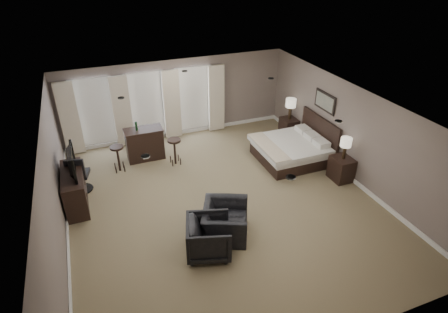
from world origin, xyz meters
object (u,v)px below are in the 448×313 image
object	(u,v)px
armchair_near	(225,216)
bar_counter	(145,144)
lamp_near	(345,148)
dresser	(75,189)
desk_chair	(79,173)
bar_stool_right	(175,152)
nightstand_far	(289,127)
lamp_far	(290,109)
bed	(288,142)
nightstand_near	(341,169)
armchair_far	(209,236)
bar_stool_left	(118,159)
tv	(70,171)

from	to	relation	value
armchair_near	bar_counter	size ratio (longest dim) A/B	0.99
lamp_near	bar_counter	bearing A→B (deg)	146.90
dresser	desk_chair	distance (m)	0.63
bar_stool_right	desk_chair	bearing A→B (deg)	-170.64
nightstand_far	lamp_far	size ratio (longest dim) A/B	0.90
lamp_near	dresser	xyz separation A→B (m)	(-6.92, 1.45, -0.52)
nightstand_far	desk_chair	xyz separation A→B (m)	(-6.78, -0.84, 0.22)
bar_stool_right	armchair_near	bearing A→B (deg)	-85.90
bed	bar_stool_right	distance (m)	3.37
bar_stool_right	bar_counter	bearing A→B (deg)	139.35
nightstand_near	desk_chair	xyz separation A→B (m)	(-6.78, 2.06, 0.20)
nightstand_far	armchair_far	bearing A→B (deg)	-135.64
bed	lamp_far	size ratio (longest dim) A/B	2.79
desk_chair	lamp_near	bearing A→B (deg)	177.18
nightstand_far	bar_stool_left	distance (m)	5.70
lamp_near	desk_chair	size ratio (longest dim) A/B	0.58
armchair_near	dresser	bearing A→B (deg)	77.06
nightstand_far	armchair_far	distance (m)	6.12
nightstand_near	desk_chair	world-z (taller)	desk_chair
nightstand_far	armchair_near	distance (m)	5.43
nightstand_near	desk_chair	bearing A→B (deg)	163.10
bed	nightstand_far	distance (m)	1.73
lamp_near	tv	size ratio (longest dim) A/B	0.56
lamp_near	desk_chair	xyz separation A→B (m)	(-6.78, 2.06, -0.44)
nightstand_far	tv	world-z (taller)	tv
lamp_far	bar_stool_right	world-z (taller)	lamp_far
bar_counter	bar_stool_right	xyz separation A→B (m)	(0.76, -0.65, -0.09)
nightstand_far	bed	bearing A→B (deg)	-121.54
dresser	bar_stool_left	xyz separation A→B (m)	(1.22, 1.25, -0.06)
lamp_far	desk_chair	size ratio (longest dim) A/B	0.66
dresser	desk_chair	world-z (taller)	desk_chair
armchair_far	desk_chair	distance (m)	4.19
lamp_near	lamp_far	bearing A→B (deg)	90.00
bar_stool_left	bar_stool_right	bearing A→B (deg)	-7.20
lamp_near	bar_counter	world-z (taller)	lamp_near
lamp_far	armchair_far	size ratio (longest dim) A/B	0.76
nightstand_near	bar_counter	xyz separation A→B (m)	(-4.84, 3.16, 0.16)
bar_stool_right	desk_chair	world-z (taller)	desk_chair
bed	armchair_far	world-z (taller)	bed
nightstand_far	tv	distance (m)	7.10
nightstand_far	bar_stool_right	xyz separation A→B (m)	(-4.08, -0.40, 0.09)
armchair_near	desk_chair	world-z (taller)	desk_chair
bed	armchair_near	size ratio (longest dim) A/B	1.76
nightstand_far	lamp_near	world-z (taller)	lamp_near
nightstand_near	armchair_near	xyz separation A→B (m)	(-3.83, -0.94, 0.16)
nightstand_near	bar_stool_right	xyz separation A→B (m)	(-4.08, 2.50, 0.07)
lamp_far	bar_counter	bearing A→B (deg)	176.97
nightstand_near	bar_stool_right	distance (m)	4.79
lamp_far	armchair_far	world-z (taller)	lamp_far
bed	lamp_far	world-z (taller)	lamp_far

